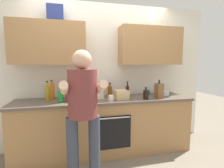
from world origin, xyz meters
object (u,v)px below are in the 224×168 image
at_px(grocery_bag_crisps, 78,97).
at_px(bottle_wine, 127,91).
at_px(person_standing, 83,107).
at_px(cup_tea, 148,92).
at_px(bottle_oil, 48,93).
at_px(cup_ceramic, 67,96).
at_px(grocery_bag_rice, 97,91).
at_px(grocery_bag_bread, 121,95).
at_px(bottle_hotsauce, 75,92).
at_px(bottle_juice, 52,91).
at_px(knife_block, 159,91).
at_px(bottle_soy, 146,94).
at_px(bottle_syrup, 110,91).
at_px(bottle_soda, 61,96).
at_px(cup_coffee, 111,98).
at_px(mixing_bowl, 162,93).

bearing_deg(grocery_bag_crisps, bottle_wine, 13.97).
height_order(person_standing, cup_tea, person_standing).
height_order(bottle_wine, grocery_bag_crisps, bottle_wine).
relative_size(bottle_oil, cup_ceramic, 3.00).
relative_size(grocery_bag_rice, grocery_bag_bread, 1.13).
xyz_separation_m(bottle_hotsauce, bottle_juice, (-0.36, -0.01, 0.04)).
height_order(knife_block, grocery_bag_bread, knife_block).
relative_size(bottle_juice, cup_tea, 3.42).
height_order(bottle_soy, bottle_syrup, bottle_syrup).
height_order(bottle_soda, knife_block, knife_block).
distance_m(bottle_oil, bottle_soda, 0.23).
relative_size(bottle_wine, knife_block, 0.87).
bearing_deg(cup_coffee, bottle_wine, 39.90).
bearing_deg(bottle_soda, bottle_wine, 11.35).
bearing_deg(bottle_juice, knife_block, -11.07).
bearing_deg(bottle_juice, cup_tea, -1.21).
bearing_deg(grocery_bag_crisps, cup_ceramic, 129.73).
relative_size(bottle_oil, grocery_bag_crisps, 1.34).
xyz_separation_m(bottle_soy, bottle_syrup, (-0.50, 0.38, 0.02)).
bearing_deg(bottle_juice, mixing_bowl, -3.52).
relative_size(bottle_hotsauce, knife_block, 0.80).
xyz_separation_m(person_standing, bottle_soda, (-0.28, 0.60, 0.03)).
distance_m(bottle_wine, grocery_bag_rice, 0.54).
xyz_separation_m(bottle_oil, grocery_bag_bread, (1.12, -0.09, -0.06)).
bearing_deg(bottle_juice, bottle_oil, -104.38).
bearing_deg(grocery_bag_bread, bottle_wine, 47.75).
relative_size(bottle_oil, bottle_wine, 1.18).
bearing_deg(cup_coffee, bottle_juice, 156.54).
bearing_deg(person_standing, bottle_hotsauce, 93.96).
distance_m(bottle_juice, cup_ceramic, 0.27).
xyz_separation_m(bottle_syrup, grocery_bag_rice, (-0.24, -0.11, 0.02)).
xyz_separation_m(cup_tea, mixing_bowl, (0.24, -0.08, -0.00)).
xyz_separation_m(mixing_bowl, knife_block, (-0.18, -0.22, 0.08)).
xyz_separation_m(cup_ceramic, mixing_bowl, (1.65, -0.01, -0.01)).
height_order(bottle_soy, cup_tea, bottle_soy).
bearing_deg(bottle_hotsauce, grocery_bag_crisps, -85.00).
height_order(person_standing, bottle_juice, person_standing).
bearing_deg(person_standing, mixing_bowl, 27.95).
bearing_deg(bottle_hotsauce, person_standing, -86.04).
height_order(bottle_oil, grocery_bag_bread, bottle_oil).
bearing_deg(cup_coffee, bottle_hotsauce, 142.97).
distance_m(bottle_hotsauce, mixing_bowl, 1.53).
bearing_deg(grocery_bag_crisps, bottle_hotsauce, 95.00).
xyz_separation_m(mixing_bowl, grocery_bag_bread, (-0.82, -0.15, 0.03)).
bearing_deg(bottle_oil, bottle_soda, -31.98).
bearing_deg(bottle_wine, cup_coffee, -140.10).
bearing_deg(grocery_bag_bread, cup_ceramic, 169.06).
distance_m(bottle_hotsauce, bottle_syrup, 0.59).
height_order(cup_tea, grocery_bag_bread, grocery_bag_bread).
relative_size(bottle_wine, bottle_syrup, 1.09).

